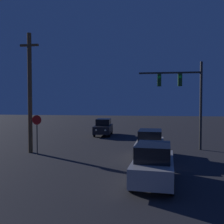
{
  "coord_description": "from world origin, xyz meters",
  "views": [
    {
      "loc": [
        2.16,
        -2.57,
        3.39
      ],
      "look_at": [
        0.0,
        11.85,
        2.82
      ],
      "focal_mm": 40.0,
      "sensor_mm": 36.0,
      "label": 1
    }
  ],
  "objects_px": {
    "car_near": "(153,163)",
    "utility_pole": "(30,91)",
    "traffic_signal_mast": "(185,92)",
    "stop_sign": "(37,128)",
    "car_mid": "(150,144)",
    "car_far": "(103,127)"
  },
  "relations": [
    {
      "from": "stop_sign",
      "to": "utility_pole",
      "type": "relative_size",
      "value": 0.32
    },
    {
      "from": "car_near",
      "to": "car_far",
      "type": "bearing_deg",
      "value": 112.69
    },
    {
      "from": "car_near",
      "to": "car_mid",
      "type": "distance_m",
      "value": 4.86
    },
    {
      "from": "traffic_signal_mast",
      "to": "car_far",
      "type": "bearing_deg",
      "value": 137.25
    },
    {
      "from": "car_mid",
      "to": "car_far",
      "type": "bearing_deg",
      "value": -61.57
    },
    {
      "from": "car_near",
      "to": "traffic_signal_mast",
      "type": "height_order",
      "value": "traffic_signal_mast"
    },
    {
      "from": "utility_pole",
      "to": "car_far",
      "type": "bearing_deg",
      "value": 70.69
    },
    {
      "from": "car_mid",
      "to": "car_far",
      "type": "height_order",
      "value": "same"
    },
    {
      "from": "traffic_signal_mast",
      "to": "utility_pole",
      "type": "xyz_separation_m",
      "value": [
        -10.41,
        -2.7,
        -0.04
      ]
    },
    {
      "from": "car_far",
      "to": "traffic_signal_mast",
      "type": "relative_size",
      "value": 0.66
    },
    {
      "from": "car_near",
      "to": "utility_pole",
      "type": "xyz_separation_m",
      "value": [
        -8.08,
        5.26,
        3.26
      ]
    },
    {
      "from": "car_mid",
      "to": "traffic_signal_mast",
      "type": "bearing_deg",
      "value": -125.71
    },
    {
      "from": "traffic_signal_mast",
      "to": "stop_sign",
      "type": "relative_size",
      "value": 2.44
    },
    {
      "from": "car_mid",
      "to": "utility_pole",
      "type": "bearing_deg",
      "value": -0.24
    },
    {
      "from": "car_near",
      "to": "car_mid",
      "type": "relative_size",
      "value": 1.01
    },
    {
      "from": "car_near",
      "to": "utility_pole",
      "type": "bearing_deg",
      "value": 151.36
    },
    {
      "from": "car_near",
      "to": "stop_sign",
      "type": "bearing_deg",
      "value": 151.78
    },
    {
      "from": "car_mid",
      "to": "utility_pole",
      "type": "height_order",
      "value": "utility_pole"
    },
    {
      "from": "stop_sign",
      "to": "utility_pole",
      "type": "bearing_deg",
      "value": 142.92
    },
    {
      "from": "car_mid",
      "to": "utility_pole",
      "type": "xyz_separation_m",
      "value": [
        -7.96,
        0.4,
        3.26
      ]
    },
    {
      "from": "car_near",
      "to": "stop_sign",
      "type": "xyz_separation_m",
      "value": [
        -7.35,
        4.7,
        0.9
      ]
    },
    {
      "from": "car_near",
      "to": "car_mid",
      "type": "height_order",
      "value": "same"
    }
  ]
}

